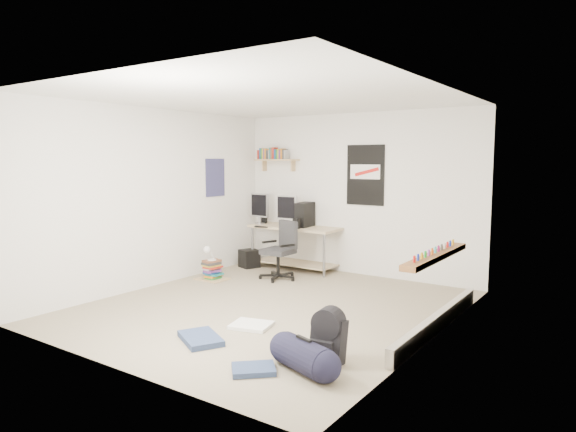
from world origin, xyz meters
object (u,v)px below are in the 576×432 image
Objects in this scene: office_chair at (278,247)px; book_stack at (212,270)px; desk at (296,247)px; backpack at (329,341)px; duffel_bag at (304,356)px.

book_stack is at bearing -125.35° from office_chair.
desk is 3.36× the size of book_stack.
book_stack is (-0.62, -1.34, -0.21)m from desk.
office_chair is at bearing -82.56° from desk.
office_chair reaches higher than book_stack.
backpack is 0.31m from duffel_bag.
office_chair is 1.96× the size of book_stack.
desk reaches higher than book_stack.
desk reaches higher than duffel_bag.
book_stack is (-3.03, 1.76, -0.05)m from backpack.
backpack is 0.85× the size of book_stack.
duffel_bag is at bearing -32.73° from office_chair.
desk is at bearing 121.38° from office_chair.
backpack is at bearing -28.48° from office_chair.
desk is 3.94× the size of backpack.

